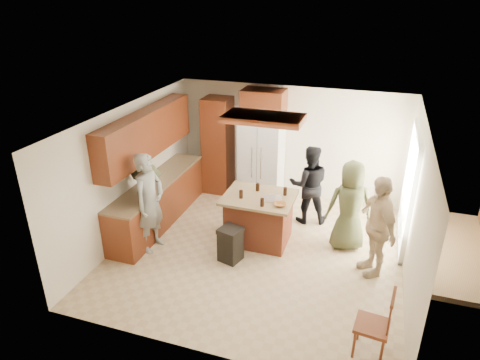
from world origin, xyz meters
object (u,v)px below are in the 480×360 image
(trash_bin, at_px, (231,244))
(spindle_chair, at_px, (374,326))
(person_behind_right, at_px, (350,206))
(person_front_left, at_px, (150,203))
(person_behind_left, at_px, (309,185))
(refrigerator, at_px, (261,161))
(kitchen_island, at_px, (259,218))
(person_side_right, at_px, (377,226))
(person_counter, at_px, (149,201))

(trash_bin, height_order, spindle_chair, spindle_chair)
(person_behind_right, xyz_separation_m, spindle_chair, (0.57, -2.48, -0.39))
(person_front_left, distance_m, person_behind_right, 3.54)
(person_front_left, distance_m, person_behind_left, 3.13)
(person_behind_left, distance_m, trash_bin, 2.13)
(spindle_chair, bearing_deg, person_behind_right, 102.85)
(spindle_chair, bearing_deg, trash_bin, 149.98)
(refrigerator, distance_m, spindle_chair, 4.74)
(person_front_left, height_order, spindle_chair, person_front_left)
(person_front_left, relative_size, trash_bin, 2.93)
(person_behind_right, relative_size, kitchen_island, 1.31)
(person_side_right, height_order, kitchen_island, person_side_right)
(person_front_left, distance_m, person_counter, 0.49)
(person_counter, bearing_deg, trash_bin, -119.12)
(person_counter, height_order, trash_bin, person_counter)
(person_counter, distance_m, kitchen_island, 2.08)
(refrigerator, bearing_deg, spindle_chair, -56.48)
(person_behind_left, relative_size, spindle_chair, 1.63)
(person_behind_left, bearing_deg, person_front_left, 21.80)
(person_counter, bearing_deg, person_behind_right, -97.18)
(person_behind_right, xyz_separation_m, trash_bin, (-1.87, -1.07, -0.52))
(person_behind_right, height_order, trash_bin, person_behind_right)
(person_behind_right, height_order, refrigerator, refrigerator)
(refrigerator, xyz_separation_m, spindle_chair, (2.61, -3.94, -0.45))
(refrigerator, distance_m, kitchen_island, 1.87)
(person_behind_right, relative_size, refrigerator, 0.93)
(person_behind_left, height_order, person_counter, person_behind_left)
(refrigerator, relative_size, trash_bin, 2.86)
(person_front_left, bearing_deg, trash_bin, -79.28)
(person_side_right, height_order, trash_bin, person_side_right)
(refrigerator, bearing_deg, trash_bin, -86.08)
(person_behind_right, height_order, person_counter, person_behind_right)
(kitchen_island, relative_size, spindle_chair, 1.29)
(person_behind_left, bearing_deg, person_counter, 13.50)
(kitchen_island, bearing_deg, spindle_chair, -45.34)
(person_side_right, relative_size, trash_bin, 2.78)
(person_behind_right, distance_m, kitchen_island, 1.65)
(person_front_left, xyz_separation_m, kitchen_island, (1.76, 0.84, -0.45))
(person_front_left, distance_m, kitchen_island, 2.01)
(person_front_left, distance_m, person_side_right, 3.87)
(person_behind_right, xyz_separation_m, kitchen_island, (-1.59, -0.30, -0.37))
(person_behind_left, height_order, kitchen_island, person_behind_left)
(person_front_left, height_order, person_counter, person_front_left)
(person_front_left, xyz_separation_m, person_counter, (-0.25, 0.38, -0.19))
(kitchen_island, bearing_deg, person_behind_right, 10.68)
(person_side_right, bearing_deg, person_front_left, -110.45)
(kitchen_island, distance_m, spindle_chair, 3.06)
(person_behind_left, relative_size, person_side_right, 0.93)
(person_front_left, relative_size, person_counter, 1.25)
(person_counter, distance_m, trash_bin, 1.81)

